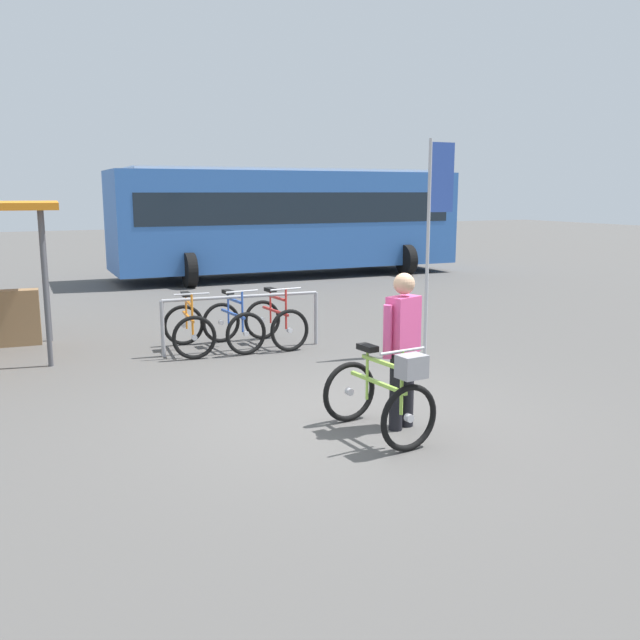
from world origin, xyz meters
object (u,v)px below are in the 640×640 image
(person_with_featured_bike, at_px, (403,344))
(racked_bike_red, at_px, (276,323))
(racked_bike_orange, at_px, (189,329))
(featured_bicycle, at_px, (383,395))
(banner_flag, at_px, (436,207))
(bus_distant, at_px, (288,216))
(racked_bike_blue, at_px, (233,326))

(person_with_featured_bike, bearing_deg, racked_bike_red, 84.97)
(racked_bike_orange, bearing_deg, racked_bike_red, -5.70)
(featured_bicycle, distance_m, banner_flag, 4.17)
(featured_bicycle, xyz_separation_m, banner_flag, (2.58, 2.74, 1.78))
(racked_bike_orange, relative_size, bus_distant, 0.11)
(racked_bike_blue, relative_size, racked_bike_red, 0.98)
(bus_distant, bearing_deg, racked_bike_orange, -123.13)
(person_with_featured_bike, height_order, banner_flag, banner_flag)
(featured_bicycle, height_order, bus_distant, bus_distant)
(racked_bike_orange, bearing_deg, racked_bike_blue, -5.70)
(person_with_featured_bike, relative_size, bus_distant, 0.16)
(banner_flag, bearing_deg, person_with_featured_bike, -131.16)
(racked_bike_red, distance_m, featured_bicycle, 4.48)
(racked_bike_blue, xyz_separation_m, person_with_featured_bike, (0.32, -4.32, 0.54))
(featured_bicycle, relative_size, banner_flag, 0.38)
(racked_bike_blue, relative_size, featured_bicycle, 0.93)
(racked_bike_orange, height_order, racked_bike_red, same)
(featured_bicycle, bearing_deg, racked_bike_blue, 89.82)
(racked_bike_red, height_order, person_with_featured_bike, person_with_featured_bike)
(featured_bicycle, distance_m, person_with_featured_bike, 0.60)
(banner_flag, bearing_deg, racked_bike_red, 138.10)
(racked_bike_orange, distance_m, racked_bike_blue, 0.70)
(racked_bike_blue, xyz_separation_m, banner_flag, (2.57, -1.75, 1.86))
(featured_bicycle, relative_size, person_with_featured_bike, 0.73)
(racked_bike_blue, distance_m, person_with_featured_bike, 4.37)
(person_with_featured_bike, xyz_separation_m, banner_flag, (2.25, 2.57, 1.32))
(racked_bike_red, height_order, bus_distant, bus_distant)
(bus_distant, bearing_deg, racked_bike_blue, -119.38)
(person_with_featured_bike, xyz_separation_m, bus_distant, (4.33, 12.59, 0.83))
(racked_bike_orange, distance_m, bus_distant, 9.89)
(featured_bicycle, bearing_deg, racked_bike_red, 80.86)
(racked_bike_orange, relative_size, person_with_featured_bike, 0.70)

